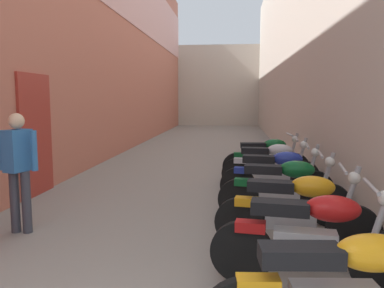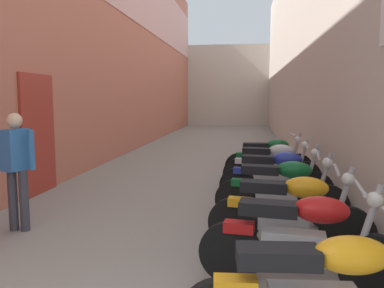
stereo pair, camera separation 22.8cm
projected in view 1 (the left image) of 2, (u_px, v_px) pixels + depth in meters
The scene contains 11 objects.
ground_plane at pixel (200, 159), 11.30m from camera, with size 40.24×40.24×0.00m, color gray.
building_left at pixel (122, 34), 13.05m from camera, with size 0.45×24.24×7.78m.
building_right at pixel (291, 39), 12.54m from camera, with size 0.45×24.24×7.37m.
building_far_end at pixel (219, 86), 25.92m from camera, with size 8.23×2.00×5.20m, color beige.
motorcycle_second at pixel (312, 237), 3.50m from camera, with size 1.84×0.58×1.04m.
motorcycle_third at pixel (296, 210), 4.36m from camera, with size 1.84×0.58×1.04m.
motorcycle_fourth at pixel (284, 188), 5.41m from camera, with size 1.84×0.58×1.04m.
motorcycle_fifth at pixel (276, 175), 6.34m from camera, with size 1.84×0.58×1.04m.
motorcycle_sixth at pixel (270, 165), 7.35m from camera, with size 1.85×0.58×1.04m.
motorcycle_seventh at pixel (266, 158), 8.23m from camera, with size 1.85×0.58×1.04m.
pedestrian_mid_alley at pixel (19, 164), 4.98m from camera, with size 0.52×0.38×1.57m.
Camera 1 is at (0.95, -1.01, 1.75)m, focal length 36.09 mm.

